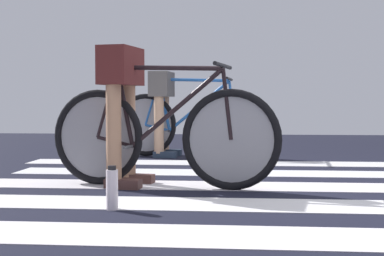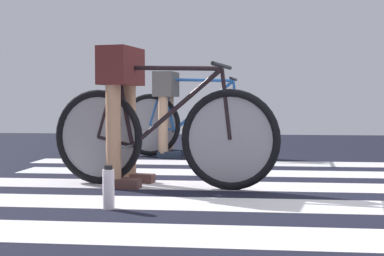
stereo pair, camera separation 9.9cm
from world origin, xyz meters
name	(u,v)px [view 1 (the left image)]	position (x,y,z in m)	size (l,w,h in m)	color
ground	(325,203)	(0.00, 0.00, 0.01)	(18.00, 14.00, 0.02)	black
crosswalk_markings	(322,207)	(-0.05, -0.20, 0.02)	(5.45, 4.99, 0.00)	silver
bicycle_1_of_2	(162,135)	(-1.10, 0.47, 0.41)	(1.72, 0.55, 0.93)	black
cyclist_1_of_2	(122,96)	(-1.41, 0.52, 0.68)	(0.38, 0.44, 1.03)	#A87A5B
bicycle_2_of_2	(189,123)	(-1.10, 2.68, 0.41)	(1.73, 0.52, 0.93)	black
cyclist_2_of_2	(162,102)	(-1.41, 2.71, 0.64)	(0.34, 0.43, 0.96)	tan
water_bottle	(112,189)	(-1.27, -0.38, 0.14)	(0.07, 0.07, 0.26)	white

